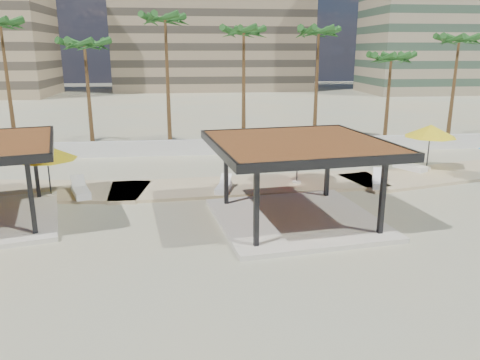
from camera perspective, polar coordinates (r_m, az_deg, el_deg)
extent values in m
plane|color=tan|center=(20.73, -1.69, -6.42)|extent=(200.00, 200.00, 0.00)
cube|color=#C6B284|center=(29.65, -26.83, -1.21)|extent=(16.40, 6.19, 0.24)
cube|color=#C6B284|center=(27.51, 1.22, -0.70)|extent=(16.24, 5.11, 0.24)
cube|color=#C6B284|center=(33.66, 25.19, 0.83)|extent=(16.49, 7.75, 0.24)
cube|color=silver|center=(35.92, -3.87, 4.03)|extent=(56.00, 0.30, 1.20)
cube|color=#847259|center=(97.53, -3.39, 19.19)|extent=(38.00, 16.00, 28.00)
cube|color=beige|center=(22.16, 6.85, -4.74)|extent=(8.16, 8.16, 0.22)
cube|color=black|center=(18.28, 2.01, -3.23)|extent=(0.22, 0.22, 3.30)
cube|color=black|center=(23.39, -1.72, 0.98)|extent=(0.22, 0.22, 3.30)
cube|color=black|center=(20.44, 17.00, -1.88)|extent=(0.22, 0.22, 3.30)
cube|color=black|center=(25.12, 10.63, 1.73)|extent=(0.22, 0.22, 3.30)
cube|color=brown|center=(21.20, 7.16, 4.33)|extent=(8.41, 8.41, 0.31)
cube|color=black|center=(17.85, 11.47, 2.02)|extent=(7.54, 1.14, 0.37)
cube|color=black|center=(24.66, 4.02, 5.99)|extent=(7.54, 1.14, 0.37)
cube|color=black|center=(20.17, -2.83, 3.86)|extent=(1.14, 7.54, 0.37)
cube|color=black|center=(22.81, 15.98, 4.64)|extent=(1.14, 7.54, 0.37)
cube|color=black|center=(21.43, -24.11, -1.83)|extent=(0.24, 0.24, 3.27)
cube|color=black|center=(26.70, -23.65, 1.46)|extent=(0.24, 0.24, 3.27)
cube|color=black|center=(23.64, -21.96, 4.40)|extent=(2.01, 7.31, 0.37)
cylinder|color=beige|center=(27.09, -22.02, -1.71)|extent=(0.54, 0.54, 0.13)
cylinder|color=#262628|center=(26.78, -22.28, 0.80)|extent=(0.08, 0.08, 2.59)
cone|color=yellow|center=(26.54, -22.52, 3.12)|extent=(4.10, 4.10, 0.75)
cylinder|color=beige|center=(27.83, 6.92, -0.23)|extent=(0.50, 0.50, 0.12)
cylinder|color=#262628|center=(27.54, 7.00, 2.05)|extent=(0.07, 0.07, 2.40)
cone|color=#A10206|center=(27.32, 7.07, 4.15)|extent=(3.32, 3.32, 0.70)
cylinder|color=beige|center=(33.25, 21.78, 1.38)|extent=(0.57, 0.57, 0.14)
cylinder|color=#262628|center=(32.98, 22.00, 3.57)|extent=(0.08, 0.08, 2.74)
cone|color=yellow|center=(32.78, 22.21, 5.58)|extent=(3.43, 3.43, 0.80)
cube|color=white|center=(26.69, -18.81, -1.45)|extent=(1.46, 2.31, 0.30)
cube|color=white|center=(26.64, -18.84, -1.07)|extent=(1.46, 2.31, 0.07)
cube|color=white|center=(27.38, -19.15, -0.09)|extent=(0.93, 0.95, 0.55)
cube|color=white|center=(26.12, -2.03, -1.02)|extent=(1.12, 1.96, 0.26)
cube|color=white|center=(26.08, -2.03, -0.69)|extent=(1.12, 1.96, 0.06)
cube|color=white|center=(26.70, -1.74, 0.20)|extent=(0.76, 0.78, 0.47)
cube|color=white|center=(32.70, 20.00, 1.48)|extent=(1.69, 2.27, 0.30)
cube|color=white|center=(32.66, 20.03, 1.79)|extent=(1.69, 2.27, 0.06)
cube|color=white|center=(33.08, 18.88, 2.52)|extent=(0.98, 1.00, 0.55)
cube|color=white|center=(28.26, 16.57, -0.36)|extent=(1.37, 2.14, 0.28)
cube|color=white|center=(28.21, 16.60, -0.03)|extent=(1.37, 2.14, 0.06)
cube|color=white|center=(28.91, 16.58, 0.84)|extent=(0.87, 0.89, 0.51)
cone|color=brown|center=(40.28, -26.38, 9.92)|extent=(0.36, 0.36, 9.83)
ellipsoid|color=#1F511C|center=(40.22, -27.20, 16.52)|extent=(3.00, 3.00, 1.80)
cone|color=brown|center=(38.17, -17.94, 9.43)|extent=(0.36, 0.36, 8.36)
ellipsoid|color=#1F511C|center=(38.00, -18.45, 15.32)|extent=(3.00, 3.00, 1.80)
cone|color=brown|center=(38.18, -8.80, 11.41)|extent=(0.36, 0.36, 10.23)
ellipsoid|color=#1F511C|center=(38.16, -9.12, 18.71)|extent=(3.00, 3.00, 1.80)
cone|color=brown|center=(37.97, 0.45, 10.88)|extent=(0.36, 0.36, 9.33)
ellipsoid|color=#1F511C|center=(37.87, 0.46, 17.55)|extent=(3.00, 3.00, 1.80)
cone|color=brown|center=(39.34, 9.28, 10.85)|extent=(0.36, 0.36, 9.33)
ellipsoid|color=#1F511C|center=(39.24, 9.57, 17.28)|extent=(3.00, 3.00, 1.80)
cone|color=brown|center=(41.08, 17.56, 9.13)|extent=(0.36, 0.36, 7.34)
ellipsoid|color=#1F511C|center=(40.88, 17.96, 13.89)|extent=(3.00, 3.00, 1.80)
cone|color=brown|center=(44.29, 24.55, 9.83)|extent=(0.36, 0.36, 8.79)
ellipsoid|color=#1F511C|center=(44.17, 25.17, 15.16)|extent=(3.00, 3.00, 1.80)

